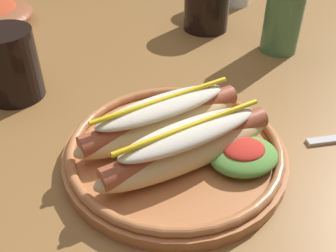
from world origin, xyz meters
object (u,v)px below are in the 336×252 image
object	(u,v)px
hot_dog_plate	(178,144)
glass_bottle	(286,1)
soda_cup	(10,65)
extra_cup	(207,4)

from	to	relation	value
hot_dog_plate	glass_bottle	world-z (taller)	glass_bottle
soda_cup	extra_cup	world-z (taller)	soda_cup
extra_cup	glass_bottle	world-z (taller)	glass_bottle
glass_bottle	extra_cup	bearing A→B (deg)	126.21
extra_cup	hot_dog_plate	bearing A→B (deg)	-115.73
hot_dog_plate	glass_bottle	size ratio (longest dim) A/B	1.13
soda_cup	glass_bottle	world-z (taller)	glass_bottle
extra_cup	glass_bottle	distance (m)	0.17
hot_dog_plate	extra_cup	world-z (taller)	extra_cup
extra_cup	soda_cup	bearing A→B (deg)	-157.35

